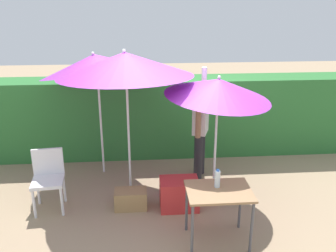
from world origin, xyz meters
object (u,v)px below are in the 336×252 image
(bottle_water, at_px, (217,179))
(cooler_box, at_px, (179,194))
(umbrella_rainbow, at_px, (125,64))
(chair_plastic, at_px, (48,176))
(crate_cardboard, at_px, (131,199))
(folding_table, at_px, (219,197))
(person_vendor, at_px, (200,126))
(umbrella_yellow, at_px, (95,64))
(umbrella_orange, at_px, (218,88))

(bottle_water, bearing_deg, cooler_box, 118.02)
(umbrella_rainbow, bearing_deg, chair_plastic, -157.46)
(crate_cardboard, height_order, folding_table, folding_table)
(umbrella_rainbow, xyz_separation_m, person_vendor, (1.20, 0.31, -1.10))
(person_vendor, bearing_deg, umbrella_yellow, 170.27)
(umbrella_orange, height_order, chair_plastic, umbrella_orange)
(umbrella_orange, height_order, person_vendor, umbrella_orange)
(umbrella_rainbow, relative_size, person_vendor, 1.22)
(umbrella_yellow, distance_m, crate_cardboard, 2.23)
(chair_plastic, xyz_separation_m, crate_cardboard, (1.19, -0.12, -0.37))
(umbrella_rainbow, relative_size, cooler_box, 4.07)
(person_vendor, height_order, folding_table, person_vendor)
(person_vendor, relative_size, bottle_water, 7.83)
(crate_cardboard, height_order, bottle_water, bottle_water)
(cooler_box, bearing_deg, crate_cardboard, 175.43)
(umbrella_yellow, relative_size, bottle_water, 9.75)
(folding_table, bearing_deg, umbrella_yellow, 128.40)
(chair_plastic, bearing_deg, umbrella_orange, 3.02)
(umbrella_yellow, bearing_deg, cooler_box, -45.29)
(chair_plastic, height_order, cooler_box, chair_plastic)
(bottle_water, bearing_deg, person_vendor, 87.82)
(person_vendor, bearing_deg, chair_plastic, -161.41)
(umbrella_rainbow, bearing_deg, person_vendor, 14.57)
(umbrella_orange, bearing_deg, umbrella_yellow, 152.43)
(umbrella_orange, xyz_separation_m, bottle_water, (-0.19, -1.04, -0.89))
(umbrella_orange, relative_size, cooler_box, 3.52)
(umbrella_yellow, bearing_deg, umbrella_rainbow, -50.04)
(person_vendor, xyz_separation_m, cooler_box, (-0.45, -0.97, -0.71))
(umbrella_rainbow, bearing_deg, bottle_water, -50.84)
(cooler_box, distance_m, bottle_water, 1.04)
(cooler_box, bearing_deg, umbrella_rainbow, 138.48)
(bottle_water, bearing_deg, folding_table, -84.30)
(umbrella_rainbow, height_order, crate_cardboard, umbrella_rainbow)
(cooler_box, bearing_deg, umbrella_yellow, 134.71)
(person_vendor, xyz_separation_m, bottle_water, (-0.06, -1.70, -0.08))
(umbrella_rainbow, relative_size, crate_cardboard, 4.80)
(umbrella_yellow, distance_m, person_vendor, 2.00)
(folding_table, bearing_deg, bottle_water, 95.70)
(chair_plastic, bearing_deg, cooler_box, -5.23)
(umbrella_yellow, height_order, person_vendor, umbrella_yellow)
(folding_table, height_order, bottle_water, bottle_water)
(chair_plastic, bearing_deg, crate_cardboard, -5.63)
(umbrella_rainbow, distance_m, crate_cardboard, 1.99)
(umbrella_orange, height_order, cooler_box, umbrella_orange)
(person_vendor, distance_m, chair_plastic, 2.52)
(umbrella_yellow, height_order, crate_cardboard, umbrella_yellow)
(person_vendor, relative_size, folding_table, 2.35)
(crate_cardboard, bearing_deg, umbrella_rainbow, 92.53)
(chair_plastic, distance_m, folding_table, 2.51)
(umbrella_rainbow, height_order, umbrella_yellow, umbrella_yellow)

